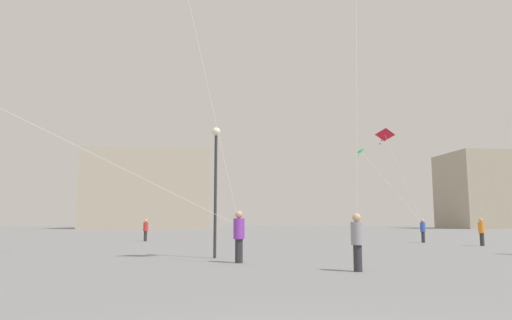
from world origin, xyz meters
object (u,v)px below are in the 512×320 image
Objects in this scene: kite_crimson_delta at (385,137)px; lamppost_east at (216,170)px; person_in_orange at (481,231)px; person_in_purple at (239,234)px; person_in_red at (146,229)px; building_left_hall at (149,191)px; building_centre_hall at (494,191)px; person_in_blue at (423,230)px; kite_emerald_diamond at (362,152)px; person_in_grey at (357,240)px.

kite_crimson_delta is 1.31× the size of lamppost_east.
kite_crimson_delta is at bearing -133.46° from person_in_orange.
person_in_purple is 3.50m from lamppost_east.
person_in_red is 63.83m from building_left_hall.
person_in_purple is 0.34× the size of lamppost_east.
person_in_orange is 0.08× the size of building_centre_hall.
building_left_hall is at bearing -137.52° from person_in_orange.
person_in_purple is 94.89m from building_centre_hall.
person_in_red is at bearing -135.48° from building_centre_hall.
lamppost_east is (-12.06, -14.96, -4.26)m from kite_crimson_delta.
person_in_purple is (-14.66, -10.81, 0.10)m from person_in_orange.
kite_crimson_delta is at bearing -65.23° from building_left_hall.
lamppost_east is at bearing -125.88° from building_centre_hall.
person_in_purple is at bearing -36.32° from person_in_orange.
lamppost_east reaches higher than person_in_blue.
building_left_hall reaches higher than person_in_red.
kite_emerald_diamond is 68.78m from building_centre_hall.
person_in_orange is 1.02× the size of person_in_blue.
building_centre_hall is (42.64, 53.97, 0.13)m from kite_emerald_diamond.
kite_emerald_diamond is (-3.53, 13.10, 6.73)m from person_in_orange.
building_centre_hall is at bearing -44.85° from person_in_blue.
person_in_red is 0.23× the size of kite_crimson_delta.
person_in_blue is at bearing -47.51° from kite_crimson_delta.
person_in_purple is at bearing -77.28° from building_left_hall.
person_in_blue is at bearing -78.67° from kite_emerald_diamond.
building_left_hall reaches higher than lamppost_east.
person_in_purple is 0.07× the size of building_left_hall.
person_in_grey is 17.78m from person_in_orange.
person_in_grey is 20.52m from person_in_blue.
person_in_purple is (6.81, -18.30, 0.12)m from person_in_red.
kite_crimson_delta reaches higher than person_in_grey.
person_in_purple is 0.20× the size of kite_emerald_diamond.
building_centre_hall is at bearing 51.69° from kite_emerald_diamond.
person_in_purple is at bearing -74.26° from person_in_red.
kite_emerald_diamond is (7.65, 26.92, 6.71)m from person_in_grey.
person_in_red is 0.17× the size of kite_emerald_diamond.
person_in_orange is at bearing -74.92° from kite_emerald_diamond.
building_centre_hall reaches higher than person_in_orange.
person_in_grey reaches higher than person_in_orange.
person_in_purple is 0.09× the size of building_centre_hall.
kite_crimson_delta is 69.99m from building_left_hall.
kite_emerald_diamond is 0.36× the size of building_left_hall.
person_in_blue is at bearing -179.34° from person_in_grey.
person_in_blue is at bearing -123.14° from building_centre_hall.
person_in_blue is (-1.79, 4.42, -0.02)m from person_in_orange.
lamppost_east reaches higher than person_in_grey.
building_left_hall is at bearing 95.69° from person_in_red.
person_in_orange is 10.03m from kite_crimson_delta.
lamppost_east is (-54.73, -75.68, -4.23)m from building_centre_hall.
lamppost_east is (-0.96, 2.21, 2.54)m from person_in_purple.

